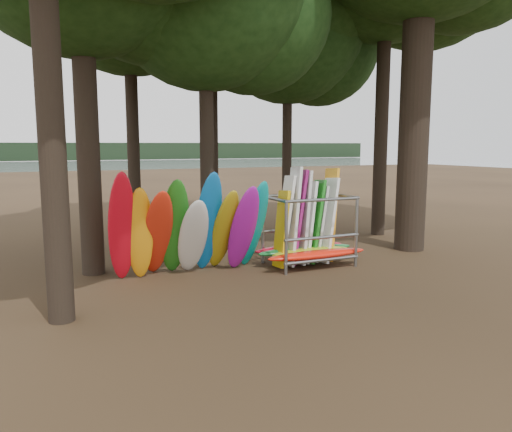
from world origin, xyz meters
name	(u,v)px	position (x,y,z in m)	size (l,w,h in m)	color
ground	(302,270)	(0.00, 0.00, 0.00)	(120.00, 120.00, 0.00)	#47331E
lake	(87,171)	(0.00, 60.00, 0.00)	(160.00, 160.00, 0.00)	gray
far_shore	(64,152)	(0.00, 110.00, 2.00)	(160.00, 4.00, 4.00)	black
oak_3	(288,25)	(2.83, 6.41, 8.25)	(7.16, 7.16, 11.38)	black
kayak_row	(192,230)	(-3.03, 0.66, 1.27)	(4.44, 2.08, 3.02)	red
storage_rack	(308,232)	(0.48, 0.52, 0.98)	(3.17, 1.58, 2.91)	gray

